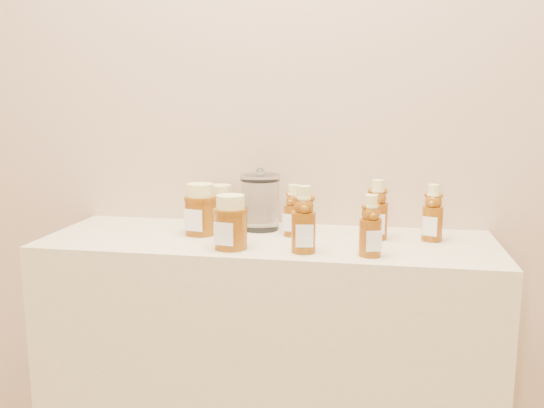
% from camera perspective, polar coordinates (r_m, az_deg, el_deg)
% --- Properties ---
extents(wall_back, '(3.50, 0.02, 2.70)m').
position_cam_1_polar(wall_back, '(1.69, 0.81, 13.16)').
color(wall_back, tan).
rests_on(wall_back, ground).
extents(display_table, '(1.20, 0.40, 0.90)m').
position_cam_1_polar(display_table, '(1.71, -0.42, -18.28)').
color(display_table, beige).
rests_on(display_table, ground).
extents(bear_bottle_back_left, '(0.07, 0.07, 0.16)m').
position_cam_1_polar(bear_bottle_back_left, '(1.56, 2.14, -0.31)').
color(bear_bottle_back_left, '#683408').
rests_on(bear_bottle_back_left, display_table).
extents(bear_bottle_back_mid, '(0.06, 0.06, 0.18)m').
position_cam_1_polar(bear_bottle_back_mid, '(1.55, 10.38, -0.15)').
color(bear_bottle_back_mid, '#683408').
rests_on(bear_bottle_back_mid, display_table).
extents(bear_bottle_back_right, '(0.07, 0.07, 0.17)m').
position_cam_1_polar(bear_bottle_back_right, '(1.56, 15.66, -0.48)').
color(bear_bottle_back_right, '#683408').
rests_on(bear_bottle_back_right, display_table).
extents(bear_bottle_front_left, '(0.07, 0.07, 0.18)m').
position_cam_1_polar(bear_bottle_front_left, '(1.39, 3.16, -1.09)').
color(bear_bottle_front_left, '#683408').
rests_on(bear_bottle_front_left, display_table).
extents(bear_bottle_front_right, '(0.07, 0.07, 0.17)m').
position_cam_1_polar(bear_bottle_front_right, '(1.38, 9.74, -1.74)').
color(bear_bottle_front_right, '#683408').
rests_on(bear_bottle_front_right, display_table).
extents(honey_jar_left, '(0.10, 0.10, 0.14)m').
position_cam_1_polar(honey_jar_left, '(1.59, -7.10, -0.51)').
color(honey_jar_left, '#683408').
rests_on(honey_jar_left, display_table).
extents(honey_jar_back, '(0.09, 0.09, 0.12)m').
position_cam_1_polar(honey_jar_back, '(1.68, -5.11, -0.18)').
color(honey_jar_back, '#683408').
rests_on(honey_jar_back, display_table).
extents(honey_jar_front, '(0.10, 0.10, 0.13)m').
position_cam_1_polar(honey_jar_front, '(1.43, -4.11, -1.79)').
color(honey_jar_front, '#683408').
rests_on(honey_jar_front, display_table).
extents(glass_canister, '(0.13, 0.13, 0.17)m').
position_cam_1_polar(glass_canister, '(1.63, -1.17, 0.42)').
color(glass_canister, white).
rests_on(glass_canister, display_table).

